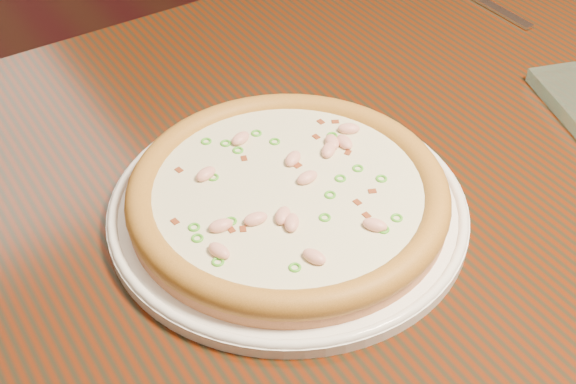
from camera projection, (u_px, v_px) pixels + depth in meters
hero_table at (350, 213)px, 0.96m from camera, size 1.20×0.80×0.75m
plate at (288, 208)px, 0.81m from camera, size 0.36×0.36×0.02m
pizza at (288, 194)px, 0.80m from camera, size 0.32×0.32×0.03m
fork at (488, 4)px, 1.14m from camera, size 0.02×0.18×0.00m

